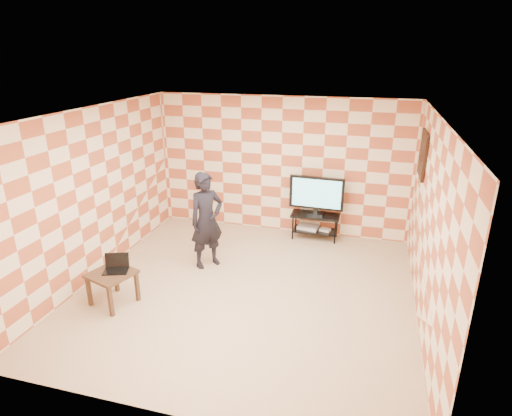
% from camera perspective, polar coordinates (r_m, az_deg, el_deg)
% --- Properties ---
extents(floor, '(5.00, 5.00, 0.00)m').
position_cam_1_polar(floor, '(6.74, -1.37, -10.95)').
color(floor, tan).
rests_on(floor, ground).
extents(wall_back, '(5.00, 0.02, 2.70)m').
position_cam_1_polar(wall_back, '(8.46, 3.40, 5.63)').
color(wall_back, beige).
rests_on(wall_back, ground).
extents(wall_front, '(5.00, 0.02, 2.70)m').
position_cam_1_polar(wall_front, '(4.06, -11.86, -12.22)').
color(wall_front, beige).
rests_on(wall_front, ground).
extents(wall_left, '(0.02, 5.00, 2.70)m').
position_cam_1_polar(wall_left, '(7.23, -20.82, 1.70)').
color(wall_left, beige).
rests_on(wall_left, ground).
extents(wall_right, '(0.02, 5.00, 2.70)m').
position_cam_1_polar(wall_right, '(5.97, 22.19, -2.35)').
color(wall_right, beige).
rests_on(wall_right, ground).
extents(ceiling, '(5.00, 5.00, 0.02)m').
position_cam_1_polar(ceiling, '(5.81, -1.59, 12.42)').
color(ceiling, white).
rests_on(ceiling, wall_back).
extents(wall_art, '(0.04, 0.72, 0.72)m').
position_cam_1_polar(wall_art, '(7.27, 21.38, 6.66)').
color(wall_art, black).
rests_on(wall_art, wall_right).
extents(tv_stand, '(0.93, 0.42, 0.50)m').
position_cam_1_polar(tv_stand, '(8.41, 7.89, -1.71)').
color(tv_stand, black).
rests_on(tv_stand, floor).
extents(tv, '(1.04, 0.21, 0.76)m').
position_cam_1_polar(tv, '(8.22, 8.07, 1.87)').
color(tv, black).
rests_on(tv, tv_stand).
extents(dvd_player, '(0.43, 0.34, 0.07)m').
position_cam_1_polar(dvd_player, '(8.52, 6.99, -2.54)').
color(dvd_player, silver).
rests_on(dvd_player, tv_stand).
extents(game_console, '(0.22, 0.18, 0.04)m').
position_cam_1_polar(game_console, '(8.46, 9.19, -2.88)').
color(game_console, silver).
rests_on(game_console, tv_stand).
extents(side_table, '(0.72, 0.72, 0.50)m').
position_cam_1_polar(side_table, '(6.58, -18.66, -8.85)').
color(side_table, '#382416').
rests_on(side_table, floor).
extents(laptop, '(0.41, 0.37, 0.23)m').
position_cam_1_polar(laptop, '(6.57, -18.12, -7.45)').
color(laptop, black).
rests_on(laptop, side_table).
extents(person, '(0.69, 0.72, 1.65)m').
position_cam_1_polar(person, '(7.18, -6.60, -1.66)').
color(person, black).
rests_on(person, floor).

